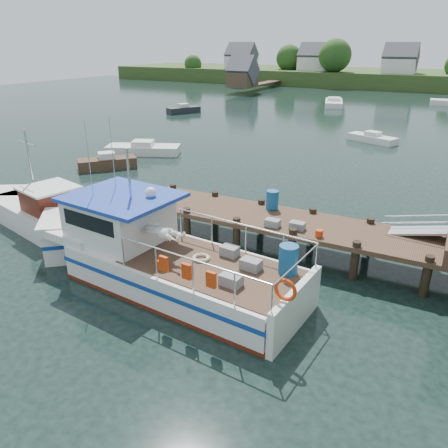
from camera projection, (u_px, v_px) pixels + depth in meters
The scene contains 10 objects.
ground_plane at pixel (259, 243), 19.80m from camera, with size 160.00×160.00×0.00m, color black.
far_shore at pixel (428, 77), 86.03m from camera, with size 140.00×42.55×9.22m.
dock at pixel (422, 224), 16.12m from camera, with size 16.60×3.00×4.78m.
lobster_boat at pixel (152, 254), 16.42m from camera, with size 12.33×4.51×5.92m.
work_boat at pixel (43, 212), 21.37m from camera, with size 8.93×4.40×4.68m.
moored_rowboat at pixel (107, 162), 31.35m from camera, with size 3.69×3.96×1.18m.
moored_a at pixel (143, 149), 35.46m from camera, with size 6.16×4.20×1.08m.
moored_b at pixel (372, 138), 39.57m from camera, with size 4.65×3.08×0.98m.
moored_d at pixel (334, 103), 62.16m from camera, with size 4.05×7.27×1.17m.
moored_e at pixel (184, 110), 55.83m from camera, with size 3.34×4.43×1.18m.
Camera 1 is at (7.04, -16.57, 8.44)m, focal length 35.00 mm.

